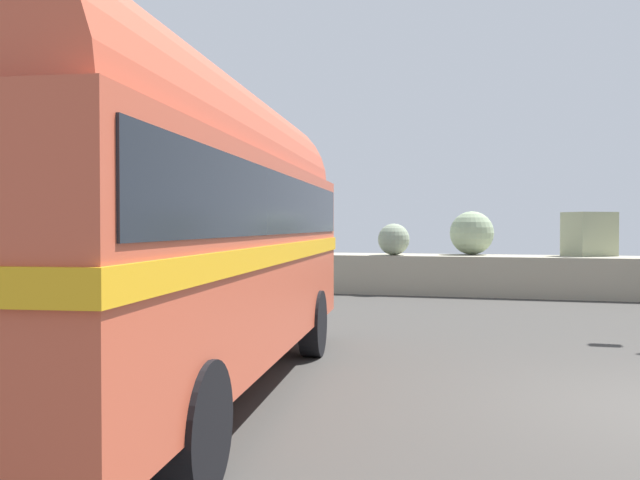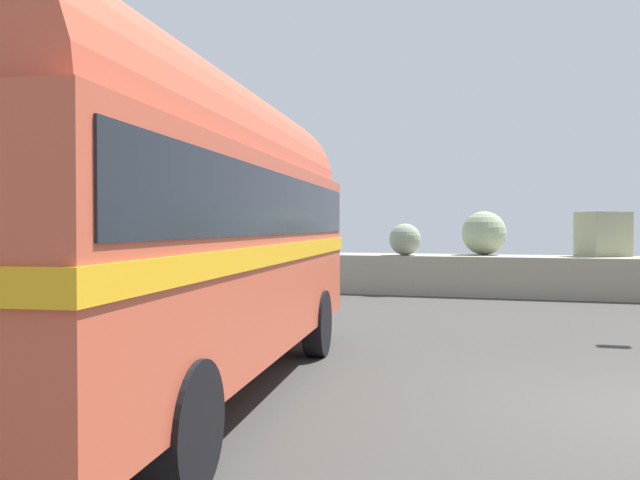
# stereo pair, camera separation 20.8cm
# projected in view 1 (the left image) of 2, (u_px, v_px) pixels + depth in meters

# --- Properties ---
(breakwater) EXTENTS (31.36, 2.34, 2.35)m
(breakwater) POSITION_uv_depth(u_px,v_px,m) (577.00, 271.00, 18.23)
(breakwater) COLOR gray
(breakwater) RESTS_ON ground
(vintage_coach) EXTENTS (3.46, 8.82, 3.70)m
(vintage_coach) POSITION_uv_depth(u_px,v_px,m) (176.00, 214.00, 7.50)
(vintage_coach) COLOR black
(vintage_coach) RESTS_ON ground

